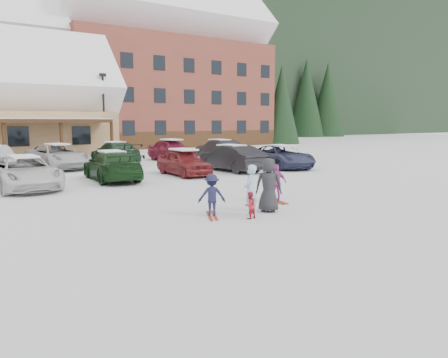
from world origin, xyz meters
TOP-DOWN VIEW (x-y plane):
  - ground at (0.00, 0.00)m, footprint 160.00×160.00m
  - alpine_hotel at (14.27, 38.00)m, footprint 31.48×14.01m
  - lamp_post at (4.06, 23.72)m, footprint 0.50×0.25m
  - conifer_1 at (30.00, 32.00)m, footprint 4.84×4.84m
  - conifer_3 at (6.00, 44.00)m, footprint 3.96×3.96m
  - conifer_4 at (34.00, 46.00)m, footprint 5.06×5.06m
  - adult_skier at (0.39, -0.31)m, footprint 0.68×0.64m
  - toddler_red at (0.12, -0.64)m, footprint 0.43×0.36m
  - child_navy at (-0.62, 0.30)m, footprint 0.96×0.80m
  - skis_child_navy at (-0.62, 0.30)m, footprint 0.80×1.34m
  - child_magenta at (2.63, 1.08)m, footprint 0.84×0.48m
  - skis_child_magenta at (2.63, 1.08)m, footprint 0.48×1.41m
  - bystander_dark at (1.23, -0.17)m, footprint 1.00×0.98m
  - parked_car_2 at (-4.37, 9.33)m, footprint 2.55×5.18m
  - parked_car_3 at (-0.33, 9.85)m, footprint 2.43×5.10m
  - parked_car_4 at (3.57, 9.73)m, footprint 1.74×4.13m
  - parked_car_5 at (6.81, 9.90)m, footprint 1.84×4.67m
  - parked_car_6 at (10.41, 9.64)m, footprint 3.05×5.33m
  - parked_car_10 at (-1.23, 16.85)m, footprint 3.33×5.76m
  - parked_car_11 at (2.68, 17.64)m, footprint 2.10×5.17m
  - parked_car_12 at (6.92, 17.64)m, footprint 2.19×4.74m
  - parked_car_13 at (10.31, 16.44)m, footprint 1.77×4.66m

SIDE VIEW (x-z plane):
  - ground at x=0.00m, z-range 0.00..0.00m
  - skis_child_navy at x=-0.62m, z-range 0.00..0.03m
  - skis_child_magenta at x=2.63m, z-range 0.00..0.03m
  - toddler_red at x=0.12m, z-range 0.00..0.81m
  - child_navy at x=-0.62m, z-range 0.00..1.29m
  - child_magenta at x=2.63m, z-range 0.00..1.36m
  - parked_car_4 at x=3.57m, z-range 0.00..1.39m
  - parked_car_6 at x=10.41m, z-range 0.00..1.40m
  - parked_car_2 at x=-4.37m, z-range 0.00..1.41m
  - parked_car_3 at x=-0.33m, z-range 0.00..1.43m
  - parked_car_11 at x=2.68m, z-range 0.00..1.50m
  - parked_car_10 at x=-1.23m, z-range 0.00..1.51m
  - parked_car_5 at x=6.81m, z-range 0.00..1.51m
  - parked_car_13 at x=10.31m, z-range 0.00..1.52m
  - adult_skier at x=0.39m, z-range 0.00..1.57m
  - parked_car_12 at x=6.92m, z-range 0.00..1.57m
  - bystander_dark at x=1.23m, z-range 0.00..1.73m
  - lamp_post at x=4.06m, z-range 0.41..7.03m
  - conifer_3 at x=6.00m, z-range 0.53..9.71m
  - conifer_1 at x=30.00m, z-range 0.65..11.87m
  - conifer_4 at x=34.00m, z-range 0.68..12.41m
  - alpine_hotel at x=14.27m, z-range -2.11..19.37m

